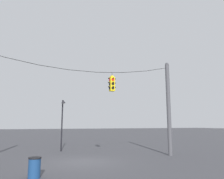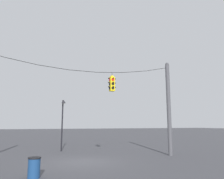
% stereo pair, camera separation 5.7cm
% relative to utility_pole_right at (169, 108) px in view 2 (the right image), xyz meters
% --- Properties ---
extents(ground_plane, '(200.00, 200.00, 0.00)m').
position_rel_utility_pole_right_xyz_m(ground_plane, '(-6.90, -0.42, -3.63)').
color(ground_plane, '#424247').
extents(utility_pole_right, '(0.31, 0.31, 7.29)m').
position_rel_utility_pole_right_xyz_m(utility_pole_right, '(0.00, 0.00, 0.00)').
color(utility_pole_right, '#4C4C51').
rests_on(utility_pole_right, ground_plane).
extents(span_wire, '(13.81, 0.03, 0.91)m').
position_rel_utility_pole_right_xyz_m(span_wire, '(-6.90, 0.00, 2.64)').
color(span_wire, black).
extents(traffic_light_near_right_pole, '(0.58, 0.58, 1.35)m').
position_rel_utility_pole_right_xyz_m(traffic_light_near_right_pole, '(-4.77, -0.00, 1.59)').
color(traffic_light_near_right_pole, yellow).
extents(street_lamp, '(0.40, 0.69, 4.50)m').
position_rel_utility_pole_right_xyz_m(street_lamp, '(-7.40, 5.48, -0.53)').
color(street_lamp, black).
rests_on(street_lamp, ground_plane).
extents(trash_bin, '(0.56, 0.56, 0.90)m').
position_rel_utility_pole_right_xyz_m(trash_bin, '(-9.89, -3.76, -3.18)').
color(trash_bin, navy).
rests_on(trash_bin, ground_plane).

